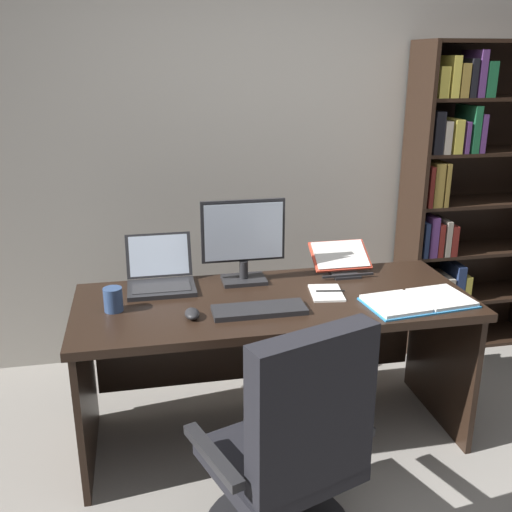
{
  "coord_description": "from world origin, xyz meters",
  "views": [
    {
      "loc": [
        -0.83,
        -1.56,
        1.84
      ],
      "look_at": [
        -0.34,
        0.89,
        0.99
      ],
      "focal_mm": 41.2,
      "sensor_mm": 36.0,
      "label": 1
    }
  ],
  "objects": [
    {
      "name": "desk",
      "position": [
        -0.24,
        1.02,
        0.56
      ],
      "size": [
        1.87,
        0.75,
        0.76
      ],
      "color": "black",
      "rests_on": "ground"
    },
    {
      "name": "bookshelf",
      "position": [
        1.17,
        1.75,
        0.95
      ],
      "size": [
        0.95,
        0.34,
        1.94
      ],
      "color": "black",
      "rests_on": "ground"
    },
    {
      "name": "notepad",
      "position": [
        0.02,
        0.95,
        0.76
      ],
      "size": [
        0.18,
        0.23,
        0.01
      ],
      "primitive_type": "cube",
      "rotation": [
        0.0,
        0.0,
        -0.14
      ],
      "color": "white",
      "rests_on": "desk"
    },
    {
      "name": "pen",
      "position": [
        0.04,
        0.95,
        0.77
      ],
      "size": [
        0.14,
        0.03,
        0.01
      ],
      "primitive_type": "cylinder",
      "rotation": [
        0.0,
        1.57,
        -0.17
      ],
      "color": "black",
      "rests_on": "notepad"
    },
    {
      "name": "office_chair",
      "position": [
        -0.35,
        0.18,
        0.42
      ],
      "size": [
        0.7,
        0.62,
        1.0
      ],
      "rotation": [
        0.0,
        0.0,
        0.34
      ],
      "color": "#232326",
      "rests_on": "ground"
    },
    {
      "name": "computer_mouse",
      "position": [
        -0.64,
        0.8,
        0.78
      ],
      "size": [
        0.06,
        0.1,
        0.04
      ],
      "primitive_type": "ellipsoid",
      "color": "#232326",
      "rests_on": "desk"
    },
    {
      "name": "reading_stand_with_book",
      "position": [
        0.19,
        1.24,
        0.83
      ],
      "size": [
        0.31,
        0.24,
        0.14
      ],
      "color": "#232326",
      "rests_on": "desk"
    },
    {
      "name": "open_binder",
      "position": [
        0.4,
        0.75,
        0.77
      ],
      "size": [
        0.52,
        0.32,
        0.02
      ],
      "rotation": [
        0.0,
        0.0,
        0.11
      ],
      "color": "#2D84C6",
      "rests_on": "desk"
    },
    {
      "name": "wall_back",
      "position": [
        0.0,
        1.99,
        1.33
      ],
      "size": [
        5.13,
        0.12,
        2.66
      ],
      "primitive_type": "cube",
      "color": "#B2ADA3",
      "rests_on": "ground"
    },
    {
      "name": "laptop",
      "position": [
        -0.76,
        1.2,
        0.81
      ],
      "size": [
        0.33,
        0.32,
        0.24
      ],
      "color": "#232326",
      "rests_on": "desk"
    },
    {
      "name": "coffee_mug",
      "position": [
        -0.98,
        0.94,
        0.81
      ],
      "size": [
        0.09,
        0.09,
        0.11
      ],
      "primitive_type": "cylinder",
      "color": "#334C7A",
      "rests_on": "desk"
    },
    {
      "name": "monitor",
      "position": [
        -0.34,
        1.19,
        0.97
      ],
      "size": [
        0.42,
        0.16,
        0.42
      ],
      "color": "#232326",
      "rests_on": "desk"
    },
    {
      "name": "keyboard",
      "position": [
        -0.34,
        0.8,
        0.77
      ],
      "size": [
        0.42,
        0.15,
        0.02
      ],
      "primitive_type": "cube",
      "color": "#232326",
      "rests_on": "desk"
    }
  ]
}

